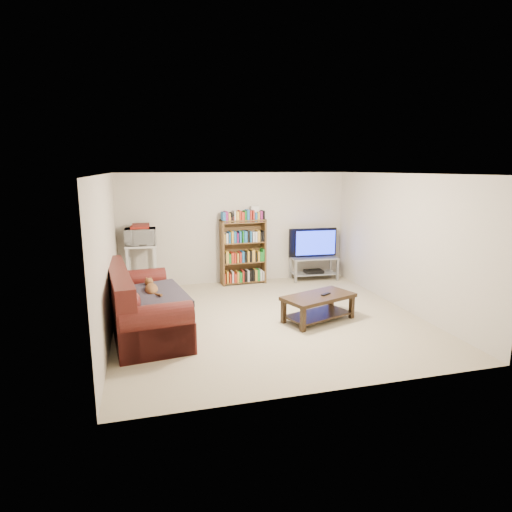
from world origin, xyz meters
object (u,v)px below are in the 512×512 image
object	(u,v)px
tv_stand	(314,264)
bookshelf	(243,251)
sofa	(140,310)
coffee_table	(318,303)

from	to	relation	value
tv_stand	bookshelf	bearing A→B (deg)	178.83
sofa	tv_stand	size ratio (longest dim) A/B	2.31
coffee_table	tv_stand	bearing A→B (deg)	49.21
bookshelf	sofa	bearing A→B (deg)	-135.48
sofa	coffee_table	size ratio (longest dim) A/B	1.83
coffee_table	sofa	bearing A→B (deg)	154.66
sofa	bookshelf	size ratio (longest dim) A/B	1.74
sofa	tv_stand	xyz separation A→B (m)	(3.80, 2.24, 0.01)
sofa	bookshelf	world-z (taller)	bookshelf
sofa	tv_stand	bearing A→B (deg)	23.68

